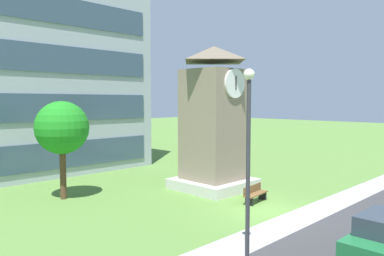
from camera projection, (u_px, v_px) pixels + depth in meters
name	position (u px, v px, depth m)	size (l,w,h in m)	color
ground_plane	(266.00, 211.00, 18.00)	(160.00, 160.00, 0.00)	#567F38
kerb_strip	(298.00, 218.00, 16.80)	(120.00, 1.60, 0.01)	#9E9E99
clock_tower	(214.00, 127.00, 22.32)	(4.07, 4.07, 8.43)	gray
park_bench	(255.00, 193.00, 19.47)	(1.85, 0.72, 0.88)	brown
street_lamp	(248.00, 145.00, 12.01)	(0.36, 0.36, 6.25)	#333338
tree_streetside	(62.00, 128.00, 19.92)	(2.82, 2.82, 5.24)	#513823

